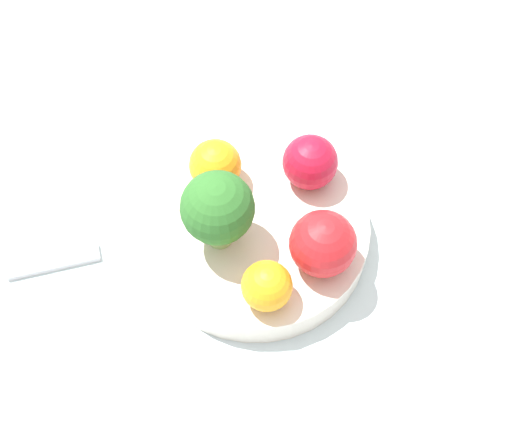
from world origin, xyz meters
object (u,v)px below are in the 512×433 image
Objects in this scene: apple_green at (323,244)px; orange_back at (267,286)px; apple_red at (310,162)px; broccoli at (218,209)px; orange_front at (215,165)px; spoon at (53,261)px; bowl at (256,231)px.

apple_green reaches higher than orange_back.
apple_green is at bearing -46.14° from apple_red.
orange_front is (-0.04, 0.04, -0.02)m from broccoli.
apple_red is at bearing 40.93° from orange_front.
apple_red reaches higher than spoon.
bowl is 0.08m from apple_green.
apple_red is at bearing 111.06° from orange_back.
broccoli is at bearing 164.57° from orange_back.
apple_green is (0.06, 0.01, 0.04)m from bowl.
orange_front is 0.12m from orange_back.
bowl is at bearing 46.82° from spoon.
orange_back is (-0.01, -0.05, -0.01)m from apple_green.
apple_red is 0.24m from spoon.
bowl is 0.08m from orange_back.
apple_green is (0.08, 0.04, -0.02)m from broccoli.
spoon is at bearing -143.90° from apple_green.
broccoli reaches higher than apple_green.
bowl is 2.63× the size of spoon.
orange_back is at bearing -43.89° from bowl.
broccoli is at bearing -102.05° from apple_red.
orange_back reaches higher than bowl.
apple_red is 0.08m from orange_front.
orange_back is (0.06, -0.02, -0.03)m from broccoli.
apple_green is 0.06m from orange_back.
broccoli is at bearing -114.09° from bowl.
apple_red reaches higher than bowl.
apple_red reaches higher than orange_back.
apple_green is 1.20× the size of orange_front.
bowl is 0.08m from apple_red.
orange_front is 0.16m from spoon.
orange_front is at bearing 167.79° from bowl.
orange_front is at bearing 177.05° from apple_green.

